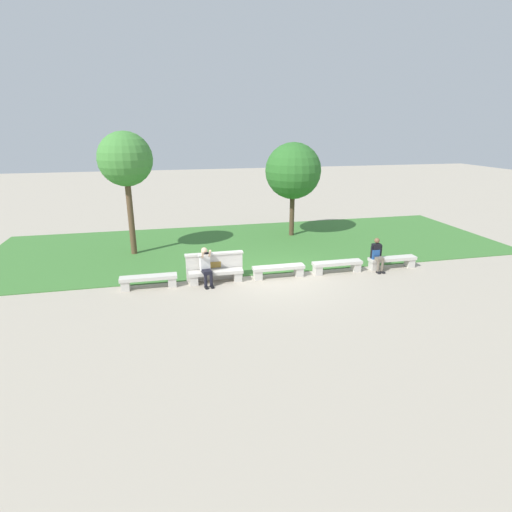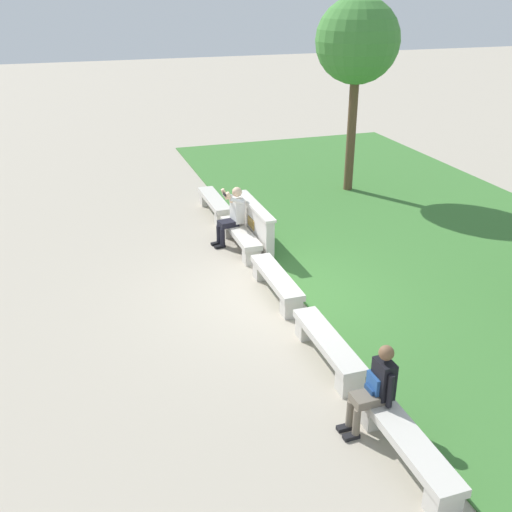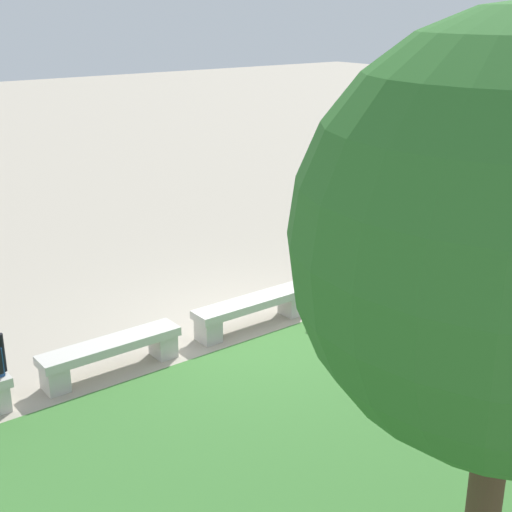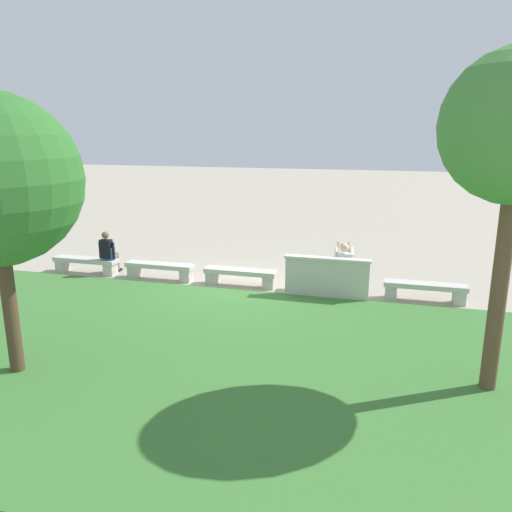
% 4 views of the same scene
% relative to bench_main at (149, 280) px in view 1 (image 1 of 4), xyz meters
% --- Properties ---
extents(ground_plane, '(80.00, 80.00, 0.00)m').
position_rel_bench_main_xyz_m(ground_plane, '(4.62, 0.00, -0.30)').
color(ground_plane, '#A89E8C').
extents(grass_strip, '(23.16, 8.00, 0.03)m').
position_rel_bench_main_xyz_m(grass_strip, '(4.62, 4.38, -0.28)').
color(grass_strip, '#3D7533').
rests_on(grass_strip, ground).
extents(bench_main, '(1.92, 0.40, 0.45)m').
position_rel_bench_main_xyz_m(bench_main, '(0.00, 0.00, 0.00)').
color(bench_main, beige).
rests_on(bench_main, ground).
extents(bench_near, '(1.92, 0.40, 0.45)m').
position_rel_bench_main_xyz_m(bench_near, '(2.31, 0.00, 0.00)').
color(bench_near, beige).
rests_on(bench_near, ground).
extents(bench_mid, '(1.92, 0.40, 0.45)m').
position_rel_bench_main_xyz_m(bench_mid, '(4.62, 0.00, 0.00)').
color(bench_mid, beige).
rests_on(bench_mid, ground).
extents(bench_far, '(1.92, 0.40, 0.45)m').
position_rel_bench_main_xyz_m(bench_far, '(6.93, 0.00, 0.00)').
color(bench_far, beige).
rests_on(bench_far, ground).
extents(bench_end, '(1.92, 0.40, 0.45)m').
position_rel_bench_main_xyz_m(bench_end, '(9.24, 0.00, 0.00)').
color(bench_end, beige).
rests_on(bench_end, ground).
extents(backrest_wall_with_plaque, '(2.09, 0.24, 1.01)m').
position_rel_bench_main_xyz_m(backrest_wall_with_plaque, '(2.31, 0.34, 0.22)').
color(backrest_wall_with_plaque, beige).
rests_on(backrest_wall_with_plaque, ground).
extents(person_photographer, '(0.51, 0.76, 1.32)m').
position_rel_bench_main_xyz_m(person_photographer, '(1.96, -0.08, 0.44)').
color(person_photographer, black).
rests_on(person_photographer, ground).
extents(person_distant, '(0.48, 0.68, 1.26)m').
position_rel_bench_main_xyz_m(person_distant, '(8.52, -0.07, 0.37)').
color(person_distant, black).
rests_on(person_distant, ground).
extents(backpack, '(0.28, 0.24, 0.43)m').
position_rel_bench_main_xyz_m(backpack, '(8.47, -0.01, 0.33)').
color(backpack, '#234C8C').
rests_on(backpack, bench_end).
extents(tree_behind_wall, '(2.72, 2.72, 4.61)m').
position_rel_bench_main_xyz_m(tree_behind_wall, '(6.89, 5.58, 2.94)').
color(tree_behind_wall, '#4C3826').
rests_on(tree_behind_wall, ground).
extents(tree_left_background, '(2.21, 2.21, 5.16)m').
position_rel_bench_main_xyz_m(tree_left_background, '(-0.74, 4.14, 3.71)').
color(tree_left_background, brown).
rests_on(tree_left_background, ground).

